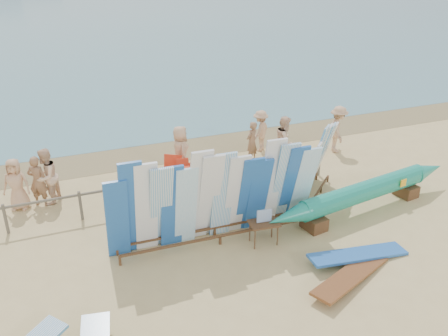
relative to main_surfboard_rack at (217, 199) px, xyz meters
name	(u,v)px	position (x,y,z in m)	size (l,w,h in m)	color
ground	(178,261)	(-1.26, -0.51, -1.27)	(160.00, 160.00, 0.00)	tan
wet_sand_strip	(123,156)	(-1.26, 6.69, -1.27)	(40.00, 2.60, 0.01)	olive
fence	(148,188)	(-1.26, 2.49, -0.64)	(12.08, 0.08, 0.90)	#665D4D
main_surfboard_rack	(217,199)	(0.00, 0.00, 0.00)	(5.70, 0.97, 2.83)	brown
side_surfboard_rack	(318,161)	(3.98, 1.46, -0.18)	(1.95, 1.87, 2.42)	brown
outrigger_canoe	(365,192)	(4.62, -0.18, -0.63)	(7.03, 1.71, 1.00)	brown
vendor_table	(264,232)	(1.09, -0.60, -0.93)	(0.82, 0.62, 1.03)	brown
flat_board_c	(350,280)	(2.32, -2.79, -1.27)	(0.56, 2.70, 0.07)	brown
flat_board_d	(358,259)	(3.00, -2.16, -1.27)	(0.56, 2.70, 0.07)	#235CAF
beach_chair_left	(171,176)	(-0.19, 3.72, -0.99)	(0.85, 0.86, 0.96)	red
beach_chair_right	(199,177)	(0.68, 3.40, -1.04)	(0.71, 0.71, 0.79)	red
stroller	(185,178)	(0.12, 3.24, -0.88)	(0.55, 0.74, 0.97)	red
beachgoer_8	(285,141)	(4.09, 3.79, -0.36)	(0.89, 0.43, 1.82)	beige
beachgoer_1	(38,181)	(-4.32, 3.86, -0.46)	(0.59, 0.32, 1.62)	#8C6042
beachgoer_6	(181,151)	(0.32, 4.27, -0.37)	(0.88, 0.42, 1.80)	tan
beachgoer_7	(252,142)	(3.10, 4.47, -0.50)	(0.56, 0.31, 1.53)	#8C6042
beachgoer_extra_0	(338,129)	(6.55, 4.08, -0.36)	(1.18, 0.49, 1.83)	tan
beachgoer_0	(16,184)	(-4.92, 3.86, -0.46)	(0.79, 0.38, 1.62)	tan
beachgoer_2	(46,177)	(-4.05, 3.90, -0.38)	(0.87, 0.42, 1.78)	beige
beachgoer_9	(260,131)	(3.85, 5.29, -0.46)	(1.05, 0.43, 1.62)	tan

